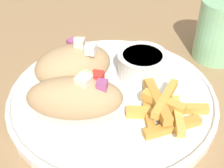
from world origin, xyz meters
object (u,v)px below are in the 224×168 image
at_px(pita_sandwich_near, 75,97).
at_px(sauce_ramekin, 142,63).
at_px(plate, 112,97).
at_px(fries_pile, 165,109).
at_px(pita_sandwich_far, 74,64).
at_px(water_glass, 219,33).

xyz_separation_m(pita_sandwich_near, sauce_ramekin, (0.07, 0.11, -0.01)).
relative_size(plate, fries_pile, 2.80).
height_order(plate, pita_sandwich_far, pita_sandwich_far).
bearing_deg(pita_sandwich_far, plate, -53.29).
bearing_deg(fries_pile, pita_sandwich_far, 164.09).
distance_m(plate, water_glass, 0.22).
bearing_deg(pita_sandwich_near, plate, 39.76).
distance_m(plate, pita_sandwich_far, 0.07).
bearing_deg(plate, pita_sandwich_far, 164.76).
bearing_deg(pita_sandwich_far, sauce_ramekin, -14.28).
bearing_deg(plate, water_glass, 50.47).
distance_m(fries_pile, water_glass, 0.20).
bearing_deg(water_glass, sauce_ramekin, -134.88).
bearing_deg(pita_sandwich_near, fries_pile, -2.23).
distance_m(plate, sauce_ramekin, 0.07).
bearing_deg(sauce_ramekin, water_glass, 45.12).
bearing_deg(fries_pile, water_glass, 72.72).
height_order(pita_sandwich_far, water_glass, water_glass).
distance_m(pita_sandwich_far, fries_pile, 0.15).
xyz_separation_m(plate, water_glass, (0.14, 0.17, 0.04)).
xyz_separation_m(fries_pile, sauce_ramekin, (-0.05, 0.08, 0.01)).
distance_m(pita_sandwich_near, water_glass, 0.28).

